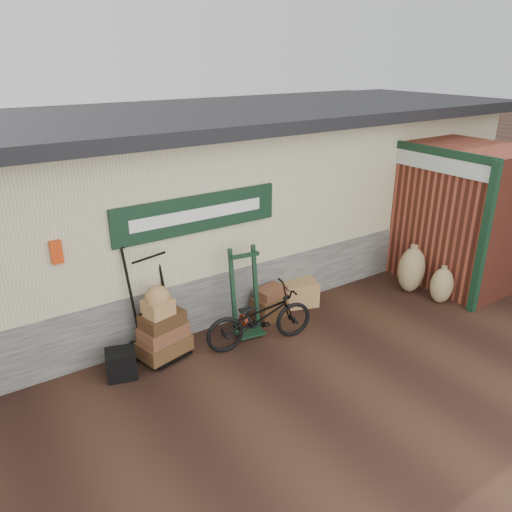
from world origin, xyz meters
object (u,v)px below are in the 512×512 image
(suitcase_stack, at_px, (269,303))
(bicycle, at_px, (260,314))
(black_trunk, at_px, (121,364))
(wicker_hamper, at_px, (298,293))
(porter_trolley, at_px, (153,300))
(green_barrow, at_px, (246,292))

(suitcase_stack, relative_size, bicycle, 0.36)
(black_trunk, bearing_deg, wicker_hamper, 5.76)
(porter_trolley, height_order, wicker_hamper, porter_trolley)
(suitcase_stack, height_order, bicycle, bicycle)
(bicycle, bearing_deg, wicker_hamper, -51.62)
(green_barrow, bearing_deg, wicker_hamper, 20.31)
(black_trunk, relative_size, bicycle, 0.23)
(porter_trolley, xyz_separation_m, wicker_hamper, (2.67, 0.05, -0.65))
(suitcase_stack, distance_m, bicycle, 0.84)
(green_barrow, height_order, bicycle, green_barrow)
(suitcase_stack, bearing_deg, black_trunk, -175.19)
(porter_trolley, xyz_separation_m, black_trunk, (-0.63, -0.28, -0.67))
(porter_trolley, distance_m, wicker_hamper, 2.75)
(green_barrow, xyz_separation_m, black_trunk, (-2.06, -0.07, -0.49))
(suitcase_stack, xyz_separation_m, bicycle, (-0.58, -0.57, 0.22))
(suitcase_stack, bearing_deg, green_barrow, -164.98)
(wicker_hamper, distance_m, black_trunk, 3.32)
(porter_trolley, height_order, green_barrow, porter_trolley)
(black_trunk, bearing_deg, suitcase_stack, 4.81)
(green_barrow, bearing_deg, bicycle, -84.63)
(wicker_hamper, xyz_separation_m, black_trunk, (-3.30, -0.33, -0.02))
(porter_trolley, bearing_deg, wicker_hamper, -12.19)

